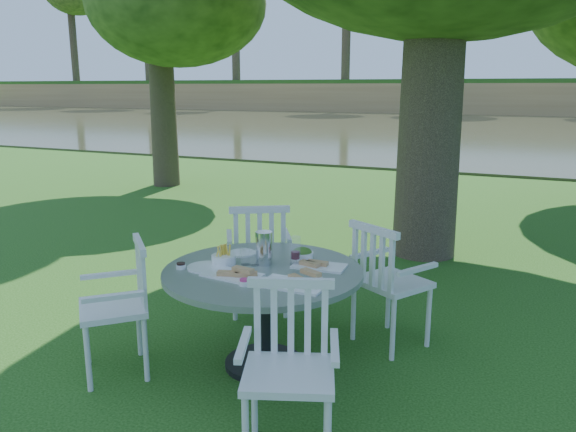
# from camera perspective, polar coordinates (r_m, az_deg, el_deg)

# --- Properties ---
(ground) EXTENTS (140.00, 140.00, 0.00)m
(ground) POSITION_cam_1_polar(r_m,az_deg,el_deg) (5.04, -0.95, -9.93)
(ground) COLOR #133E0D
(ground) RESTS_ON ground
(table) EXTENTS (1.39, 1.39, 0.73)m
(table) POSITION_cam_1_polar(r_m,az_deg,el_deg) (3.96, -2.54, -7.34)
(table) COLOR black
(table) RESTS_ON ground
(chair_ne) EXTENTS (0.66, 0.65, 0.97)m
(chair_ne) POSITION_cam_1_polar(r_m,az_deg,el_deg) (4.31, 9.63, -6.02)
(chair_ne) COLOR silver
(chair_ne) RESTS_ON ground
(chair_nw) EXTENTS (0.67, 0.66, 1.00)m
(chair_nw) POSITION_cam_1_polar(r_m,az_deg,el_deg) (4.85, -2.96, -3.53)
(chair_nw) COLOR silver
(chair_nw) RESTS_ON ground
(chair_sw) EXTENTS (0.64, 0.64, 0.93)m
(chair_sw) POSITION_cam_1_polar(r_m,az_deg,el_deg) (4.07, -16.14, -7.89)
(chair_sw) COLOR silver
(chair_sw) RESTS_ON ground
(chair_se) EXTENTS (0.60, 0.59, 0.94)m
(chair_se) POSITION_cam_1_polar(r_m,az_deg,el_deg) (3.12, 0.17, -13.90)
(chair_se) COLOR silver
(chair_se) RESTS_ON ground
(tableware) EXTENTS (1.10, 0.78, 0.24)m
(tableware) POSITION_cam_1_polar(r_m,az_deg,el_deg) (3.93, -2.46, -4.57)
(tableware) COLOR white
(tableware) RESTS_ON table
(river) EXTENTS (100.00, 28.00, 0.12)m
(river) POSITION_cam_1_polar(r_m,az_deg,el_deg) (27.34, 20.20, 8.10)
(river) COLOR #343821
(river) RESTS_ON ground
(far_bank) EXTENTS (100.00, 18.00, 15.20)m
(far_bank) POSITION_cam_1_polar(r_m,az_deg,el_deg) (45.66, 23.18, 18.66)
(far_bank) COLOR #9E7A4A
(far_bank) RESTS_ON ground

